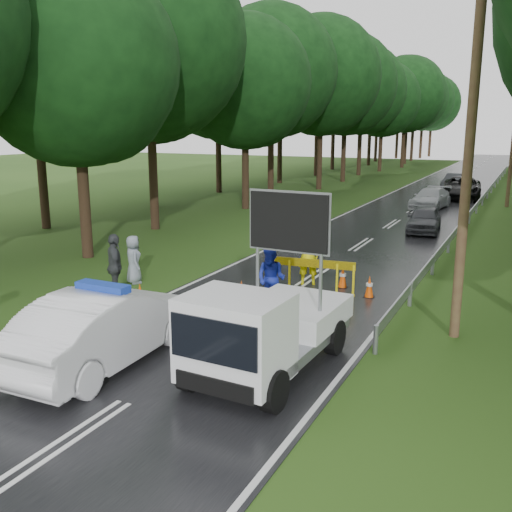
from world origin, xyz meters
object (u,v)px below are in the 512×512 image
Objects in this scene: police_sedan at (105,327)px; queue_car_third at (461,188)px; work_truck at (263,329)px; civilian at (271,279)px; queue_car_first at (424,219)px; officer at (308,255)px; queue_car_fourth at (455,182)px; barrier at (313,268)px; queue_car_second at (430,198)px.

police_sedan is 0.91× the size of queue_car_third.
police_sedan is 3.53m from work_truck.
civilian is 14.59m from queue_car_first.
queue_car_fourth is (0.63, 32.24, -0.35)m from officer.
work_truck is 33.26m from queue_car_third.
barrier is 0.70× the size of queue_car_first.
work_truck is 4.46m from civilian.
police_sedan is 1.96× the size of barrier.
barrier is at bearing -97.97° from queue_car_third.
queue_car_second is (-1.12, 8.66, 0.00)m from queue_car_first.
barrier is 33.09m from queue_car_fourth.
work_truck is 6.28m from barrier.
queue_car_first is 8.73m from queue_car_second.
police_sedan is 1.08× the size of work_truck.
police_sedan is at bearing -101.08° from queue_car_third.
police_sedan is 8.18m from officer.
officer is at bearing -85.39° from queue_car_fourth.
police_sedan reaches higher than queue_car_second.
work_truck is at bearing -82.76° from queue_car_fourth.
queue_car_fourth is at bearing -114.81° from officer.
police_sedan is at bearing -105.48° from queue_car_first.
officer is 0.54× the size of queue_car_first.
work_truck is 39.27m from queue_car_fourth.
queue_car_second is at bearing 82.65° from barrier.
queue_car_second is (0.66, 23.13, -0.27)m from civilian.
queue_car_fourth reaches higher than barrier.
queue_car_third is at bearing -117.65° from officer.
queue_car_second is (-1.03, 27.26, -0.37)m from work_truck.
queue_car_second is (0.13, 21.09, -0.18)m from barrier.
police_sedan is 7.48m from barrier.
queue_car_third is at bearing 92.18° from work_truck.
police_sedan is at bearing 54.18° from officer.
officer is 1.11× the size of civilian.
civilian is 35.14m from queue_car_fourth.
officer reaches higher than barrier.
work_truck is at bearing -65.62° from civilian.
police_sedan is 2.55× the size of officer.
work_truck is 7.21m from officer.
barrier is at bearing -108.95° from police_sedan.
queue_car_fourth is (-1.03, 39.26, -0.35)m from work_truck.
police_sedan is at bearing -161.38° from work_truck.
queue_car_fourth is (2.35, 40.24, -0.18)m from police_sedan.
officer reaches higher than civilian.
officer is at bearing -104.03° from queue_car_first.
barrier is 1.30× the size of officer.
queue_car_third reaches higher than barrier.
officer is (-0.50, 0.85, 0.19)m from barrier.
civilian reaches higher than queue_car_second.
officer reaches higher than queue_car_first.
barrier is 1.00m from officer.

